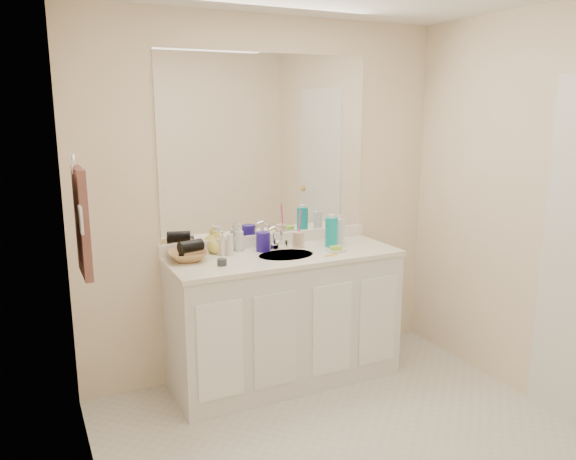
# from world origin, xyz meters

# --- Properties ---
(wall_back) EXTENTS (2.60, 0.02, 2.40)m
(wall_back) POSITION_xyz_m (0.00, 1.30, 1.20)
(wall_back) COLOR #F7E3C1
(wall_back) RESTS_ON floor
(wall_left) EXTENTS (0.02, 2.60, 2.40)m
(wall_left) POSITION_xyz_m (-1.30, 0.00, 1.20)
(wall_left) COLOR #F7E3C1
(wall_left) RESTS_ON floor
(wall_right) EXTENTS (0.02, 2.60, 2.40)m
(wall_right) POSITION_xyz_m (1.30, 0.00, 1.20)
(wall_right) COLOR #F7E3C1
(wall_right) RESTS_ON floor
(vanity_cabinet) EXTENTS (1.50, 0.55, 0.85)m
(vanity_cabinet) POSITION_xyz_m (0.00, 1.02, 0.42)
(vanity_cabinet) COLOR white
(vanity_cabinet) RESTS_ON floor
(countertop) EXTENTS (1.52, 0.57, 0.03)m
(countertop) POSITION_xyz_m (0.00, 1.02, 0.86)
(countertop) COLOR white
(countertop) RESTS_ON vanity_cabinet
(backsplash) EXTENTS (1.52, 0.03, 0.08)m
(backsplash) POSITION_xyz_m (0.00, 1.29, 0.92)
(backsplash) COLOR white
(backsplash) RESTS_ON countertop
(sink_basin) EXTENTS (0.37, 0.37, 0.02)m
(sink_basin) POSITION_xyz_m (0.00, 1.00, 0.87)
(sink_basin) COLOR silver
(sink_basin) RESTS_ON countertop
(faucet) EXTENTS (0.02, 0.02, 0.11)m
(faucet) POSITION_xyz_m (0.00, 1.18, 0.94)
(faucet) COLOR silver
(faucet) RESTS_ON countertop
(mirror) EXTENTS (1.48, 0.01, 1.20)m
(mirror) POSITION_xyz_m (0.00, 1.29, 1.56)
(mirror) COLOR white
(mirror) RESTS_ON wall_back
(blue_mug) EXTENTS (0.10, 0.10, 0.13)m
(blue_mug) POSITION_xyz_m (-0.09, 1.16, 0.94)
(blue_mug) COLOR navy
(blue_mug) RESTS_ON countertop
(tan_cup) EXTENTS (0.10, 0.10, 0.11)m
(tan_cup) POSITION_xyz_m (0.16, 1.15, 0.93)
(tan_cup) COLOR beige
(tan_cup) RESTS_ON countertop
(toothbrush) EXTENTS (0.01, 0.04, 0.22)m
(toothbrush) POSITION_xyz_m (0.17, 1.15, 1.03)
(toothbrush) COLOR #DB399F
(toothbrush) RESTS_ON tan_cup
(mouthwash_bottle) EXTENTS (0.10, 0.10, 0.20)m
(mouthwash_bottle) POSITION_xyz_m (0.38, 1.07, 0.98)
(mouthwash_bottle) COLOR #0D999E
(mouthwash_bottle) RESTS_ON countertop
(clear_pump_bottle) EXTENTS (0.07, 0.07, 0.17)m
(clear_pump_bottle) POSITION_xyz_m (0.48, 1.13, 0.97)
(clear_pump_bottle) COLOR silver
(clear_pump_bottle) RESTS_ON countertop
(soap_dish) EXTENTS (0.12, 0.10, 0.01)m
(soap_dish) POSITION_xyz_m (0.33, 0.93, 0.89)
(soap_dish) COLOR silver
(soap_dish) RESTS_ON countertop
(green_soap) EXTENTS (0.08, 0.07, 0.03)m
(green_soap) POSITION_xyz_m (0.33, 0.93, 0.90)
(green_soap) COLOR #9ADA35
(green_soap) RESTS_ON soap_dish
(orange_comb) EXTENTS (0.10, 0.04, 0.00)m
(orange_comb) POSITION_xyz_m (0.26, 0.86, 0.88)
(orange_comb) COLOR #FCA81A
(orange_comb) RESTS_ON countertop
(dark_jar) EXTENTS (0.06, 0.06, 0.04)m
(dark_jar) POSITION_xyz_m (-0.46, 0.95, 0.90)
(dark_jar) COLOR #2C2D32
(dark_jar) RESTS_ON countertop
(extra_white_bottle) EXTENTS (0.05, 0.05, 0.14)m
(extra_white_bottle) POSITION_xyz_m (-0.33, 1.16, 0.95)
(extra_white_bottle) COLOR silver
(extra_white_bottle) RESTS_ON countertop
(soap_bottle_white) EXTENTS (0.08, 0.08, 0.18)m
(soap_bottle_white) POSITION_xyz_m (-0.23, 1.24, 0.97)
(soap_bottle_white) COLOR silver
(soap_bottle_white) RESTS_ON countertop
(soap_bottle_cream) EXTENTS (0.09, 0.09, 0.15)m
(soap_bottle_cream) POSITION_xyz_m (-0.36, 1.20, 0.96)
(soap_bottle_cream) COLOR beige
(soap_bottle_cream) RESTS_ON countertop
(soap_bottle_yellow) EXTENTS (0.13, 0.13, 0.15)m
(soap_bottle_yellow) POSITION_xyz_m (-0.39, 1.24, 0.95)
(soap_bottle_yellow) COLOR #F4EC5F
(soap_bottle_yellow) RESTS_ON countertop
(wicker_basket) EXTENTS (0.27, 0.27, 0.06)m
(wicker_basket) POSITION_xyz_m (-0.61, 1.15, 0.91)
(wicker_basket) COLOR #AA7744
(wicker_basket) RESTS_ON countertop
(hair_dryer) EXTENTS (0.17, 0.11, 0.08)m
(hair_dryer) POSITION_xyz_m (-0.59, 1.15, 0.97)
(hair_dryer) COLOR black
(hair_dryer) RESTS_ON wicker_basket
(towel_ring) EXTENTS (0.01, 0.11, 0.11)m
(towel_ring) POSITION_xyz_m (-1.27, 0.77, 1.55)
(towel_ring) COLOR silver
(towel_ring) RESTS_ON wall_left
(hand_towel) EXTENTS (0.04, 0.32, 0.55)m
(hand_towel) POSITION_xyz_m (-1.25, 0.77, 1.25)
(hand_towel) COLOR #54312D
(hand_towel) RESTS_ON towel_ring
(switch_plate) EXTENTS (0.01, 0.08, 0.13)m
(switch_plate) POSITION_xyz_m (-1.27, 0.57, 1.30)
(switch_plate) COLOR silver
(switch_plate) RESTS_ON wall_left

